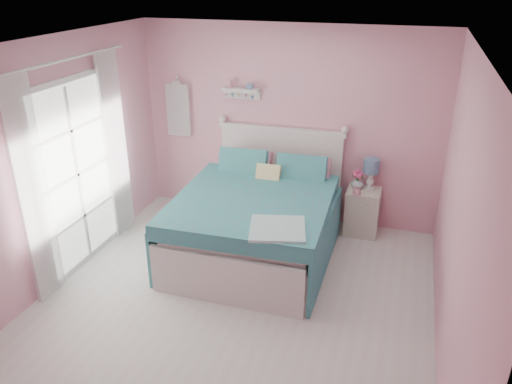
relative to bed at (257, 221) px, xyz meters
The scene contains 13 objects.
floor 1.22m from the bed, 86.23° to the right, with size 4.50×4.50×0.00m, color silver.
room_shell 1.63m from the bed, 86.23° to the right, with size 4.50×4.50×4.50m.
bed is the anchor object (origin of this frame).
nightstand 1.46m from the bed, 37.36° to the left, with size 0.42×0.42×0.61m.
table_lamp 1.61m from the bed, 38.65° to the left, with size 0.20×0.20×0.40m.
vase 1.42m from the bed, 40.94° to the left, with size 0.16×0.16×0.16m, color silver.
teacup 1.32m from the bed, 34.28° to the left, with size 0.10×0.10×0.08m, color pink.
roses 1.44m from the bed, 40.87° to the left, with size 0.14×0.11×0.12m.
wall_shelf 1.77m from the bed, 117.73° to the left, with size 0.50×0.15×0.25m.
hanging_dress 2.05m from the bed, 144.80° to the left, with size 0.34×0.03×0.72m, color white.
french_door 2.14m from the bed, 158.69° to the right, with size 0.04×1.32×2.16m.
curtain_near 2.49m from the bed, 141.20° to the right, with size 0.04×0.40×2.32m, color white.
curtain_far 1.99m from the bed, behind, with size 0.04×0.40×2.32m, color white.
Camera 1 is at (1.51, -3.93, 3.19)m, focal length 35.00 mm.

